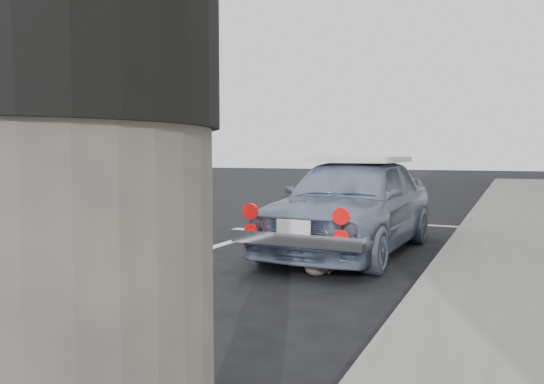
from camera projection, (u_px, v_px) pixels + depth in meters
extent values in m
plane|color=black|center=(66.00, 342.00, 3.25)|extent=(80.00, 80.00, 0.00)
cube|color=silver|center=(383.00, 223.00, 8.95)|extent=(3.00, 0.12, 0.01)
cube|color=silver|center=(202.00, 251.00, 6.35)|extent=(0.12, 7.00, 0.01)
imported|color=slate|center=(352.00, 203.00, 6.29)|extent=(1.50, 3.45, 1.16)
cube|color=silver|center=(361.00, 160.00, 6.56)|extent=(1.01, 1.33, 0.07)
cube|color=silver|center=(295.00, 239.00, 4.83)|extent=(1.30, 0.17, 0.12)
cube|color=white|center=(293.00, 229.00, 4.79)|extent=(0.33, 0.03, 0.17)
cylinder|color=red|center=(251.00, 211.00, 4.99)|extent=(0.15, 0.05, 0.15)
cylinder|color=red|center=(342.00, 216.00, 4.59)|extent=(0.15, 0.05, 0.15)
cylinder|color=red|center=(251.00, 230.00, 5.01)|extent=(0.12, 0.04, 0.12)
cylinder|color=red|center=(341.00, 237.00, 4.60)|extent=(0.12, 0.04, 0.12)
ellipsoid|color=#6A5C51|center=(318.00, 265.00, 5.05)|extent=(0.29, 0.36, 0.19)
sphere|color=#6A5C51|center=(308.00, 261.00, 4.94)|extent=(0.12, 0.12, 0.12)
cone|color=#6A5C51|center=(306.00, 254.00, 4.96)|extent=(0.04, 0.04, 0.05)
cone|color=#6A5C51|center=(311.00, 255.00, 4.91)|extent=(0.04, 0.04, 0.05)
cylinder|color=#6A5C51|center=(331.00, 270.00, 5.13)|extent=(0.04, 0.20, 0.03)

